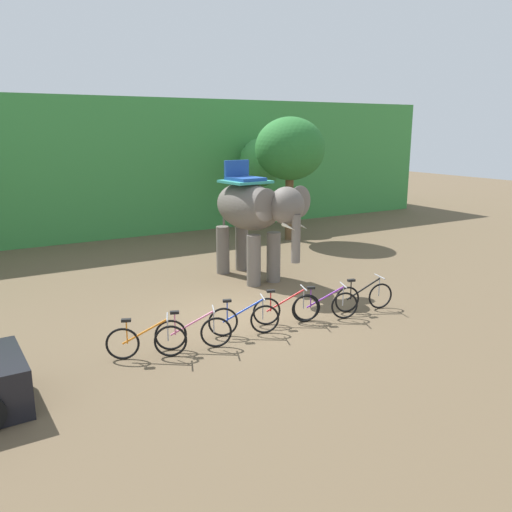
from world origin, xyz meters
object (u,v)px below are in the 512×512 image
at_px(bike_black, 364,297).
at_px(tree_far_right, 261,163).
at_px(tree_left, 290,150).
at_px(bike_purple, 326,305).
at_px(elephant, 253,212).
at_px(bike_pink, 193,332).
at_px(bike_red, 286,309).
at_px(bike_blue, 244,319).
at_px(bike_orange, 146,341).

bearing_deg(bike_black, tree_far_right, 71.62).
xyz_separation_m(tree_left, bike_purple, (-4.91, -8.89, -3.51)).
bearing_deg(tree_left, elephant, -134.23).
height_order(bike_pink, bike_red, same).
distance_m(tree_left, bike_blue, 11.84).
relative_size(elephant, bike_black, 2.50).
distance_m(tree_far_right, bike_blue, 14.10).
height_order(tree_far_right, bike_red, tree_far_right).
relative_size(elephant, bike_purple, 2.61).
bearing_deg(elephant, tree_far_right, 57.17).
xyz_separation_m(bike_orange, bike_black, (6.05, -0.04, 0.00)).
distance_m(tree_left, bike_red, 11.01).
bearing_deg(bike_red, tree_left, 55.40).
relative_size(elephant, bike_orange, 2.62).
height_order(tree_left, bike_black, tree_left).
bearing_deg(bike_red, bike_pink, -174.27).
bearing_deg(bike_black, bike_orange, 179.67).
height_order(bike_blue, bike_red, same).
height_order(tree_far_right, elephant, tree_far_right).
bearing_deg(elephant, bike_red, -109.11).
bearing_deg(elephant, bike_purple, -94.51).
height_order(tree_left, bike_orange, tree_left).
bearing_deg(bike_black, bike_red, 174.05).
relative_size(bike_orange, bike_blue, 0.98).
distance_m(bike_red, bike_purple, 1.06).
relative_size(bike_red, bike_purple, 1.02).
xyz_separation_m(bike_pink, bike_black, (4.99, 0.02, 0.00)).
relative_size(tree_far_right, elephant, 1.03).
bearing_deg(bike_orange, bike_black, -0.33).
distance_m(elephant, bike_blue, 5.12).
distance_m(elephant, bike_pink, 6.04).
relative_size(tree_left, elephant, 1.25).
distance_m(bike_orange, bike_pink, 1.06).
bearing_deg(bike_purple, bike_red, 163.70).
relative_size(bike_pink, bike_purple, 1.00).
distance_m(tree_far_right, bike_red, 13.36).
height_order(bike_pink, bike_blue, same).
distance_m(bike_blue, bike_black, 3.63).
height_order(tree_left, bike_red, tree_left).
bearing_deg(bike_black, bike_blue, 178.08).
relative_size(tree_left, tree_far_right, 1.21).
distance_m(bike_red, bike_black, 2.36).
bearing_deg(bike_orange, tree_far_right, 49.59).
distance_m(tree_left, bike_purple, 10.75).
xyz_separation_m(tree_far_right, bike_purple, (-5.22, -11.77, -2.80)).
height_order(tree_left, bike_purple, tree_left).
bearing_deg(elephant, bike_black, -76.37).
height_order(bike_orange, bike_black, same).
xyz_separation_m(elephant, bike_orange, (-5.05, -4.10, -1.82)).
xyz_separation_m(elephant, bike_black, (1.00, -4.13, -1.82)).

